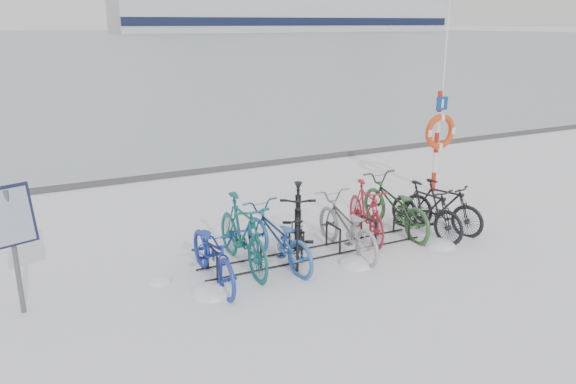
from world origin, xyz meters
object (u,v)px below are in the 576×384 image
object	(u,v)px
bike_rack	(315,244)
info_board	(10,224)
cruise_ferry	(288,0)
lifebuoy_station	(439,132)

from	to	relation	value
bike_rack	info_board	distance (m)	4.59
info_board	bike_rack	bearing A→B (deg)	-17.83
bike_rack	cruise_ferry	xyz separation A→B (m)	(102.67, 205.00, 12.33)
lifebuoy_station	cruise_ferry	size ratio (longest dim) A/B	0.03
bike_rack	cruise_ferry	distance (m)	229.60
cruise_ferry	info_board	bearing A→B (deg)	-117.59
cruise_ferry	lifebuoy_station	bearing A→B (deg)	-115.86
bike_rack	lifebuoy_station	xyz separation A→B (m)	(4.22, 1.89, 1.22)
bike_rack	lifebuoy_station	distance (m)	4.78
bike_rack	cruise_ferry	world-z (taller)	cruise_ferry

